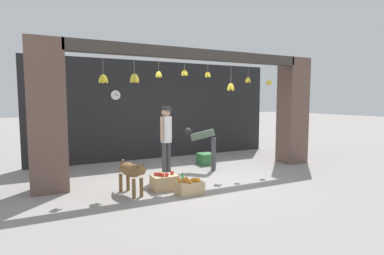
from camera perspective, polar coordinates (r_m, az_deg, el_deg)
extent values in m
plane|color=gray|center=(7.33, 1.37, -9.27)|extent=(60.00, 60.00, 0.00)
cube|color=#232326|center=(9.56, -6.06, 3.31)|extent=(7.80, 0.12, 3.03)
cube|color=brown|center=(6.60, -25.87, 1.94)|extent=(0.70, 0.60, 3.03)
cube|color=brown|center=(9.28, 18.62, 3.00)|extent=(0.70, 0.60, 3.03)
cube|color=#3D3833|center=(7.28, 0.98, 13.75)|extent=(5.90, 0.24, 0.24)
cylinder|color=#B2AD99|center=(6.53, -16.61, 11.52)|extent=(0.01, 0.01, 0.44)
ellipsoid|color=yellow|center=(6.51, -16.11, 8.86)|extent=(0.13, 0.07, 0.20)
ellipsoid|color=yellow|center=(6.55, -16.61, 8.82)|extent=(0.07, 0.13, 0.20)
ellipsoid|color=yellow|center=(6.50, -16.97, 8.85)|extent=(0.13, 0.07, 0.20)
ellipsoid|color=yellow|center=(6.46, -16.47, 8.88)|extent=(0.07, 0.13, 0.20)
cylinder|color=#B2AD99|center=(6.65, -10.97, 11.71)|extent=(0.01, 0.01, 0.39)
ellipsoid|color=gold|center=(6.64, -10.47, 9.19)|extent=(0.14, 0.08, 0.22)
ellipsoid|color=gold|center=(6.68, -10.90, 9.16)|extent=(0.10, 0.14, 0.22)
ellipsoid|color=gold|center=(6.64, -11.36, 9.17)|extent=(0.13, 0.12, 0.23)
ellipsoid|color=gold|center=(6.58, -11.22, 9.21)|extent=(0.13, 0.12, 0.23)
ellipsoid|color=gold|center=(6.58, -10.67, 9.22)|extent=(0.10, 0.14, 0.22)
cylinder|color=#B2AD99|center=(6.89, -6.38, 11.88)|extent=(0.01, 0.01, 0.31)
ellipsoid|color=yellow|center=(6.88, -6.06, 10.02)|extent=(0.10, 0.05, 0.15)
ellipsoid|color=yellow|center=(6.91, -6.26, 10.00)|extent=(0.09, 0.09, 0.16)
ellipsoid|color=yellow|center=(6.90, -6.53, 10.00)|extent=(0.07, 0.10, 0.16)
ellipsoid|color=yellow|center=(6.87, -6.68, 10.02)|extent=(0.10, 0.07, 0.16)
ellipsoid|color=yellow|center=(6.84, -6.59, 10.04)|extent=(0.10, 0.07, 0.16)
ellipsoid|color=yellow|center=(6.83, -6.32, 10.05)|extent=(0.07, 0.10, 0.16)
ellipsoid|color=yellow|center=(6.85, -6.09, 10.04)|extent=(0.09, 0.09, 0.16)
cylinder|color=#B2AD99|center=(7.09, -1.44, 11.97)|extent=(0.01, 0.01, 0.25)
ellipsoid|color=yellow|center=(7.09, -1.13, 10.37)|extent=(0.11, 0.06, 0.16)
ellipsoid|color=yellow|center=(7.11, -1.58, 10.35)|extent=(0.06, 0.11, 0.16)
ellipsoid|color=yellow|center=(7.06, -1.74, 10.39)|extent=(0.11, 0.06, 0.16)
ellipsoid|color=yellow|center=(7.04, -1.30, 10.41)|extent=(0.06, 0.11, 0.16)
cylinder|color=#B2AD99|center=(7.36, 3.04, 11.62)|extent=(0.01, 0.01, 0.28)
ellipsoid|color=yellow|center=(7.36, 3.29, 10.01)|extent=(0.10, 0.05, 0.15)
ellipsoid|color=yellow|center=(7.38, 2.88, 10.00)|extent=(0.05, 0.10, 0.15)
ellipsoid|color=yellow|center=(7.33, 2.77, 10.03)|extent=(0.10, 0.05, 0.15)
ellipsoid|color=yellow|center=(7.31, 3.17, 10.04)|extent=(0.05, 0.10, 0.15)
cylinder|color=#B2AD99|center=(7.73, 7.44, 10.32)|extent=(0.01, 0.01, 0.54)
ellipsoid|color=yellow|center=(7.73, 7.73, 7.63)|extent=(0.14, 0.07, 0.21)
ellipsoid|color=yellow|center=(7.75, 7.19, 7.63)|extent=(0.07, 0.14, 0.21)
ellipsoid|color=yellow|center=(7.67, 7.07, 7.66)|extent=(0.14, 0.07, 0.21)
ellipsoid|color=yellow|center=(7.66, 7.62, 7.66)|extent=(0.07, 0.14, 0.21)
cylinder|color=#B2AD99|center=(8.05, 10.67, 10.66)|extent=(0.01, 0.01, 0.37)
ellipsoid|color=yellow|center=(8.05, 10.86, 8.85)|extent=(0.10, 0.05, 0.15)
ellipsoid|color=yellow|center=(8.07, 10.55, 8.84)|extent=(0.07, 0.10, 0.16)
ellipsoid|color=yellow|center=(8.03, 10.37, 8.86)|extent=(0.09, 0.08, 0.16)
ellipsoid|color=yellow|center=(7.99, 10.56, 8.88)|extent=(0.09, 0.08, 0.16)
ellipsoid|color=yellow|center=(8.01, 10.87, 8.87)|extent=(0.07, 0.10, 0.16)
cylinder|color=#B2AD99|center=(8.49, 14.50, 10.18)|extent=(0.01, 0.01, 0.41)
ellipsoid|color=yellow|center=(8.49, 14.66, 8.33)|extent=(0.10, 0.06, 0.16)
ellipsoid|color=yellow|center=(8.51, 14.41, 8.33)|extent=(0.08, 0.10, 0.16)
ellipsoid|color=yellow|center=(8.48, 14.21, 8.34)|extent=(0.08, 0.10, 0.16)
ellipsoid|color=yellow|center=(8.44, 14.26, 8.36)|extent=(0.10, 0.06, 0.16)
ellipsoid|color=yellow|center=(8.43, 14.51, 8.36)|extent=(0.08, 0.10, 0.16)
ellipsoid|color=yellow|center=(8.46, 14.71, 8.34)|extent=(0.08, 0.10, 0.16)
ellipsoid|color=brown|center=(5.99, -11.63, -7.88)|extent=(0.44, 0.73, 0.27)
cylinder|color=brown|center=(5.89, -9.62, -11.14)|extent=(0.07, 0.07, 0.36)
cylinder|color=brown|center=(5.81, -11.02, -11.40)|extent=(0.07, 0.07, 0.36)
cylinder|color=brown|center=(6.32, -12.09, -10.04)|extent=(0.07, 0.07, 0.36)
cylinder|color=brown|center=(6.25, -13.43, -10.25)|extent=(0.07, 0.07, 0.36)
ellipsoid|color=brown|center=(5.66, -9.77, -7.99)|extent=(0.23, 0.29, 0.19)
cone|color=brown|center=(5.67, -9.31, -6.95)|extent=(0.06, 0.06, 0.08)
cone|color=brown|center=(5.61, -10.27, -7.09)|extent=(0.06, 0.06, 0.08)
cylinder|color=brown|center=(6.31, -13.32, -7.00)|extent=(0.10, 0.22, 0.28)
cylinder|color=#424247|center=(7.28, -4.49, -6.04)|extent=(0.11, 0.11, 0.83)
cylinder|color=#424247|center=(7.19, -5.33, -6.19)|extent=(0.11, 0.11, 0.83)
cube|color=white|center=(7.12, -4.96, -0.41)|extent=(0.25, 0.23, 0.62)
cylinder|color=tan|center=(7.21, -4.12, -0.03)|extent=(0.06, 0.06, 0.55)
cylinder|color=tan|center=(7.03, -5.82, -0.19)|extent=(0.06, 0.06, 0.55)
sphere|color=tan|center=(7.10, -4.98, 2.94)|extent=(0.21, 0.21, 0.21)
cylinder|color=#2D2D2D|center=(7.09, -4.99, 3.68)|extent=(0.22, 0.22, 0.07)
cube|color=#2D2D2D|center=(7.01, -4.42, 3.40)|extent=(0.21, 0.17, 0.01)
cylinder|color=#424247|center=(7.80, 4.08, -5.19)|extent=(0.11, 0.11, 0.85)
cylinder|color=#424247|center=(7.93, 4.18, -5.01)|extent=(0.11, 0.11, 0.85)
cube|color=#4C5B4C|center=(7.82, 2.03, -1.41)|extent=(0.64, 0.54, 0.32)
sphere|color=black|center=(7.88, -0.81, -0.79)|extent=(0.21, 0.21, 0.21)
cube|color=tan|center=(5.98, -0.39, -11.43)|extent=(0.50, 0.34, 0.24)
sphere|color=orange|center=(5.96, 0.67, -9.92)|extent=(0.08, 0.08, 0.08)
sphere|color=orange|center=(5.84, -0.44, -10.23)|extent=(0.08, 0.08, 0.08)
sphere|color=orange|center=(5.96, -1.45, -9.90)|extent=(0.08, 0.08, 0.08)
sphere|color=orange|center=(5.94, 1.19, -9.96)|extent=(0.08, 0.08, 0.08)
sphere|color=orange|center=(5.96, 0.18, -9.91)|extent=(0.08, 0.08, 0.08)
sphere|color=orange|center=(5.92, -1.27, -10.02)|extent=(0.08, 0.08, 0.08)
sphere|color=orange|center=(6.02, -1.10, -9.75)|extent=(0.08, 0.08, 0.08)
sphere|color=orange|center=(5.90, -2.37, -10.07)|extent=(0.08, 0.08, 0.08)
cube|color=tan|center=(6.30, -5.28, -10.33)|extent=(0.52, 0.38, 0.30)
sphere|color=red|center=(6.31, -3.81, -8.56)|extent=(0.08, 0.08, 0.08)
sphere|color=red|center=(6.21, -6.21, -8.82)|extent=(0.08, 0.08, 0.08)
sphere|color=red|center=(6.17, -4.82, -8.90)|extent=(0.08, 0.08, 0.08)
sphere|color=red|center=(6.24, -6.89, -8.76)|extent=(0.08, 0.08, 0.08)
sphere|color=#99B238|center=(6.24, -5.77, -8.75)|extent=(0.08, 0.08, 0.08)
sphere|color=red|center=(6.14, -5.64, -8.97)|extent=(0.08, 0.08, 0.08)
cube|color=#387A42|center=(8.62, 2.69, -5.98)|extent=(0.43, 0.43, 0.31)
cylinder|color=#38934C|center=(6.75, -1.80, -9.65)|extent=(0.06, 0.06, 0.20)
cylinder|color=black|center=(6.72, -1.81, -8.72)|extent=(0.04, 0.04, 0.02)
cylinder|color=black|center=(9.10, -14.36, 5.99)|extent=(0.30, 0.01, 0.30)
cylinder|color=white|center=(9.09, -14.34, 6.00)|extent=(0.28, 0.02, 0.28)
cube|color=black|center=(9.08, -14.33, 6.19)|extent=(0.01, 0.01, 0.08)
cube|color=black|center=(9.08, -14.07, 6.00)|extent=(0.11, 0.01, 0.01)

